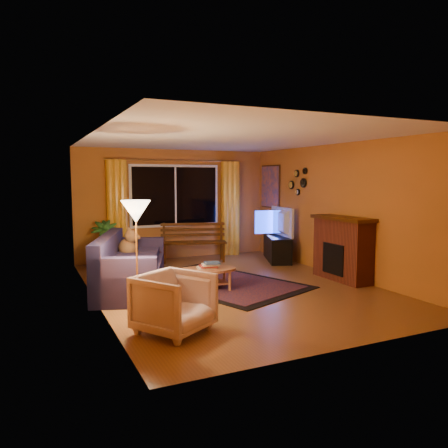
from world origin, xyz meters
name	(u,v)px	position (x,y,z in m)	size (l,w,h in m)	color
floor	(231,287)	(0.00, 0.00, -0.01)	(4.50, 6.00, 0.02)	brown
ceiling	(232,138)	(0.00, 0.00, 2.51)	(4.50, 6.00, 0.02)	white
wall_back	(175,204)	(0.00, 3.01, 1.25)	(4.50, 0.02, 2.50)	#C0712A
wall_left	(93,219)	(-2.26, 0.00, 1.25)	(0.02, 6.00, 2.50)	#C0712A
wall_right	(338,210)	(2.26, 0.00, 1.25)	(0.02, 6.00, 2.50)	#C0712A
window	(175,196)	(0.00, 2.94, 1.45)	(2.00, 0.02, 1.30)	black
curtain_rod	(176,160)	(0.00, 2.90, 2.25)	(0.03, 0.03, 3.20)	#BF8C3F
curtain_left	(117,212)	(-1.35, 2.88, 1.12)	(0.36, 0.36, 2.24)	gold
curtain_right	(230,209)	(1.35, 2.88, 1.12)	(0.36, 0.36, 2.24)	gold
bench	(194,252)	(0.21, 2.36, 0.22)	(1.44, 0.42, 0.43)	#3C1E06
potted_plant	(104,245)	(-1.70, 2.48, 0.49)	(0.55, 0.55, 0.98)	#235B1E
sofa	(131,263)	(-1.59, 0.51, 0.46)	(0.97, 2.26, 0.91)	#221C3C
dog	(127,244)	(-1.54, 1.02, 0.69)	(0.32, 0.45, 0.49)	brown
armchair	(174,300)	(-1.60, -1.73, 0.40)	(0.77, 0.72, 0.79)	beige
floor_lamp	(137,257)	(-1.81, -0.78, 0.78)	(0.26, 0.26, 1.56)	#BF8C3F
rug	(219,282)	(-0.07, 0.34, 0.01)	(1.87, 2.96, 0.02)	maroon
coffee_table	(207,279)	(-0.48, -0.05, 0.18)	(1.01, 1.01, 0.37)	#B26A47
tv_console	(277,248)	(2.00, 1.75, 0.28)	(0.45, 1.34, 0.56)	black
television	(277,222)	(2.00, 1.75, 0.88)	(1.12, 0.15, 0.64)	black
fireplace	(343,250)	(2.05, -0.40, 0.55)	(0.40, 1.20, 1.10)	maroon
mirror_cluster	(298,180)	(2.21, 1.30, 1.80)	(0.06, 0.60, 0.56)	black
painting	(270,187)	(2.22, 2.45, 1.65)	(0.04, 0.76, 0.96)	orange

